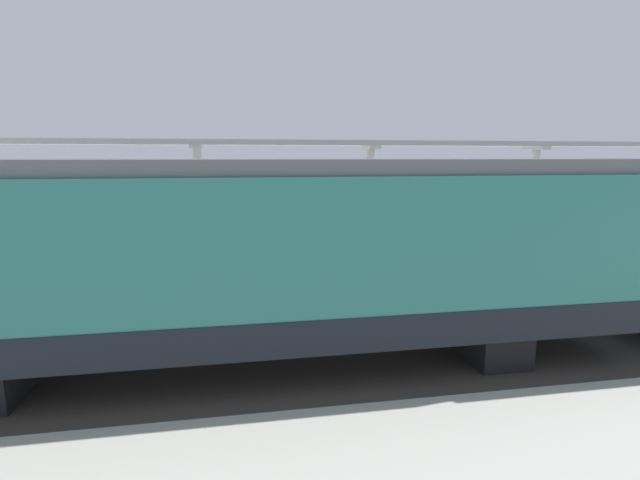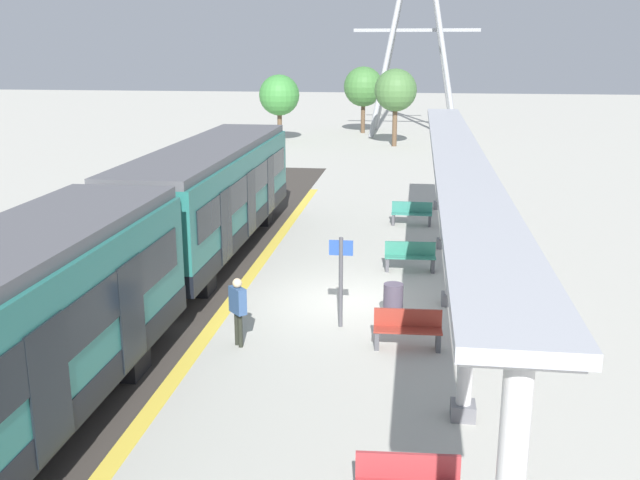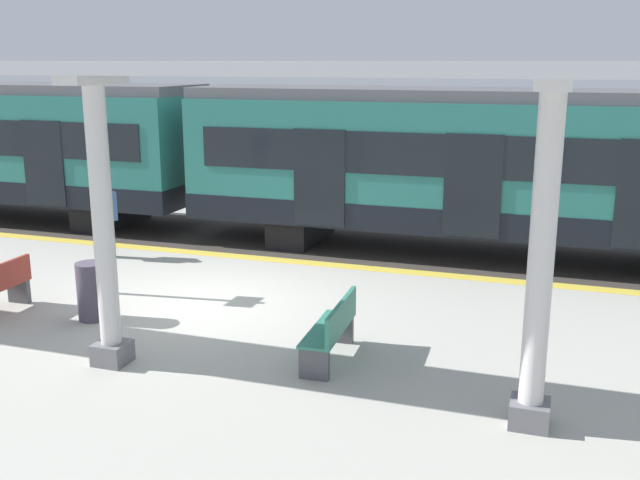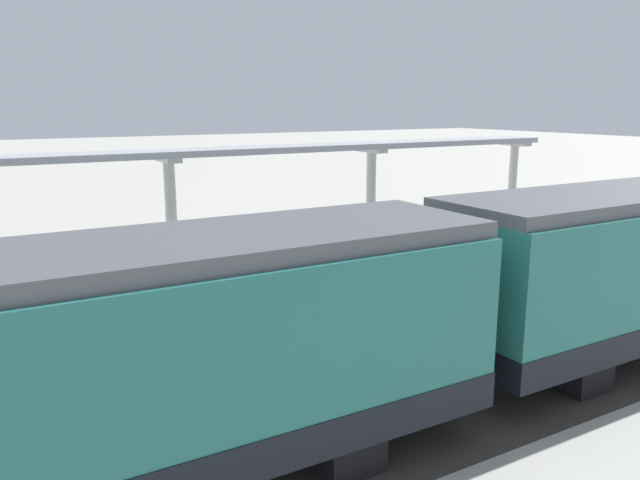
# 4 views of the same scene
# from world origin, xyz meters

# --- Properties ---
(ground_plane) EXTENTS (176.00, 176.00, 0.00)m
(ground_plane) POSITION_xyz_m (0.00, 0.00, 0.00)
(ground_plane) COLOR #AFADA2
(tactile_edge_strip) EXTENTS (0.35, 30.25, 0.01)m
(tactile_edge_strip) POSITION_xyz_m (-2.97, 0.00, 0.00)
(tactile_edge_strip) COLOR gold
(tactile_edge_strip) RESTS_ON ground
(trackbed) EXTENTS (3.20, 42.25, 0.01)m
(trackbed) POSITION_xyz_m (-4.75, 0.00, 0.00)
(trackbed) COLOR #38332D
(trackbed) RESTS_ON ground
(train_far_carriage) EXTENTS (2.65, 12.46, 3.48)m
(train_far_carriage) POSITION_xyz_m (-4.74, 4.19, 1.83)
(train_far_carriage) COLOR #246A62
(train_far_carriage) RESTS_ON ground
(canopy_pillar_third) EXTENTS (1.10, 0.44, 3.87)m
(canopy_pillar_third) POSITION_xyz_m (2.70, 0.16, 1.96)
(canopy_pillar_third) COLOR slate
(canopy_pillar_third) RESTS_ON ground
(canopy_pillar_fourth) EXTENTS (1.10, 0.44, 3.87)m
(canopy_pillar_fourth) POSITION_xyz_m (2.70, 5.68, 1.96)
(canopy_pillar_fourth) COLOR slate
(canopy_pillar_fourth) RESTS_ON ground
(canopy_beam) EXTENTS (1.20, 24.13, 0.16)m
(canopy_beam) POSITION_xyz_m (2.70, -0.00, 3.95)
(canopy_beam) COLOR #A8AAB2
(canopy_beam) RESTS_ON canopy_pillar_nearest
(bench_far_end) EXTENTS (1.52, 0.51, 0.86)m
(bench_far_end) POSITION_xyz_m (1.63, 2.99, 0.44)
(bench_far_end) COLOR #307A65
(bench_far_end) RESTS_ON ground
(trash_bin) EXTENTS (0.48, 0.48, 0.93)m
(trash_bin) POSITION_xyz_m (1.27, -1.15, 0.47)
(trash_bin) COLOR #4C4454
(trash_bin) RESTS_ON ground
(platform_info_sign) EXTENTS (0.56, 0.10, 2.20)m
(platform_info_sign) POSITION_xyz_m (0.05, -1.71, 1.33)
(platform_info_sign) COLOR #4C4C51
(platform_info_sign) RESTS_ON ground
(passenger_waiting_near_edge) EXTENTS (0.46, 0.47, 1.58)m
(passenger_waiting_near_edge) POSITION_xyz_m (-2.07, -3.17, 0.99)
(passenger_waiting_near_edge) COLOR #24271F
(passenger_waiting_near_edge) RESTS_ON ground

